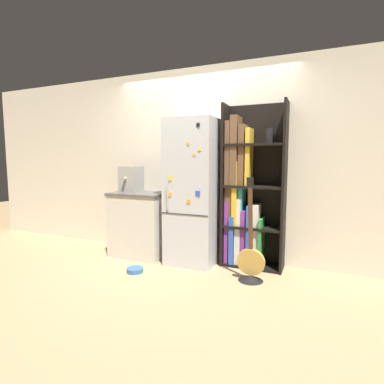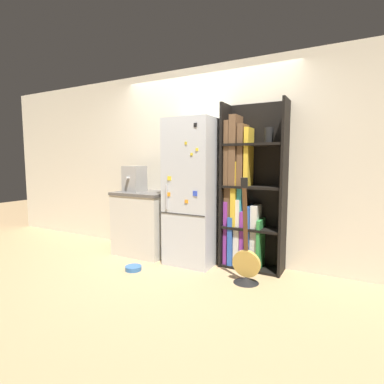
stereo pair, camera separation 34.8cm
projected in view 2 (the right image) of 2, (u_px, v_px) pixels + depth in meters
The scene contains 8 objects.
ground_plane at pixel (188, 265), 3.85m from camera, with size 16.00×16.00×0.00m, color tan.
wall_back at pixel (205, 163), 4.13m from camera, with size 8.00×0.05×2.60m.
refrigerator at pixel (194, 192), 3.89m from camera, with size 0.63×0.62×1.86m.
bookshelf at pixel (246, 196), 3.72m from camera, with size 0.76×0.34×2.04m.
kitchen_counter at pixel (145, 223), 4.31m from camera, with size 0.78×0.62×0.90m.
espresso_machine at pixel (134, 179), 4.26m from camera, with size 0.26×0.32×0.37m.
guitar at pixel (246, 268), 3.28m from camera, with size 0.31×0.28×1.17m.
pet_bowl at pixel (133, 268), 3.67m from camera, with size 0.20×0.20×0.05m.
Camera 2 is at (1.82, -3.26, 1.34)m, focal length 28.00 mm.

